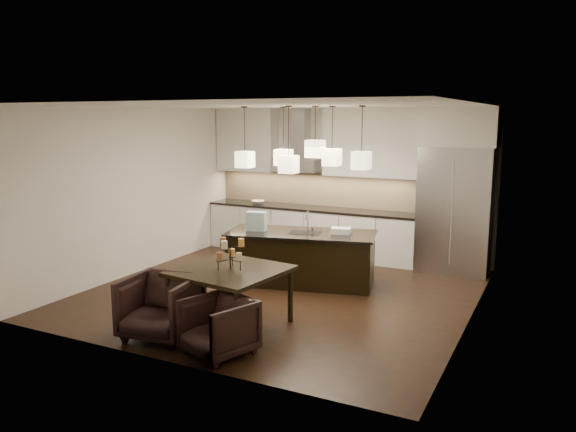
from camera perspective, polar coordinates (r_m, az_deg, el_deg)
The scene contains 37 objects.
floor at distance 8.64m, azimuth -0.60°, elevation -7.81°, with size 5.50×5.50×0.02m, color black.
ceiling at distance 8.22m, azimuth -0.63°, elevation 11.24°, with size 5.50×5.50×0.02m, color white.
wall_back at distance 10.82m, azimuth 6.06°, elevation 3.42°, with size 5.50×0.02×2.80m, color silver.
wall_front at distance 6.03m, azimuth -12.65°, elevation -2.05°, with size 5.50×0.02×2.80m, color silver.
wall_left at distance 9.87m, azimuth -15.05°, elevation 2.49°, with size 0.02×5.50×2.80m, color silver.
wall_right at distance 7.49m, azimuth 18.55°, elevation 0.01°, with size 0.02×5.50×2.80m, color silver.
refrigerator at distance 9.96m, azimuth 16.63°, elevation 0.59°, with size 1.20×0.72×2.15m, color #B7B7BA.
fridge_panel at distance 9.84m, azimuth 17.05°, elevation 8.66°, with size 1.26×0.72×0.65m, color silver.
lower_cabinets at distance 10.91m, azimuth 2.28°, elevation -1.59°, with size 4.21×0.62×0.88m, color silver.
countertop at distance 10.82m, azimuth 2.30°, elevation 0.79°, with size 4.21×0.66×0.04m, color black.
backsplash at distance 11.05m, azimuth 2.95°, elevation 2.73°, with size 4.21×0.02×0.63m, color beige.
upper_cab_left at distance 11.50m, azimuth -4.16°, elevation 7.71°, with size 1.25×0.35×1.25m, color silver.
upper_cab_right at distance 10.40m, azimuth 8.65°, elevation 7.38°, with size 1.86×0.35×1.25m, color silver.
hood_canopy at distance 10.89m, azimuth 0.99°, elevation 5.21°, with size 0.90×0.52×0.24m, color #B7B7BA.
hood_chimney at distance 10.96m, azimuth 1.25°, elevation 8.38°, with size 0.30×0.28×0.96m, color #B7B7BA.
fruit_bowl at distance 11.28m, azimuth -3.06°, elevation 1.43°, with size 0.26×0.26×0.06m, color silver.
island_body at distance 9.00m, azimuth 1.35°, elevation -4.38°, with size 2.26×0.90×0.80m, color black.
island_top at distance 8.90m, azimuth 1.36°, elevation -1.78°, with size 2.33×0.98×0.04m, color black.
faucet at distance 8.93m, azimuth 2.05°, elevation -0.50°, with size 0.09×0.22×0.34m, color silver, non-canonical shape.
tote_bag at distance 9.01m, azimuth -3.24°, elevation -0.54°, with size 0.31×0.16×0.31m, color #255F4A.
food_container at distance 8.84m, azimuth 5.43°, elevation -1.50°, with size 0.31×0.22×0.09m, color silver.
dining_table at distance 7.23m, azimuth -5.82°, elevation -8.25°, with size 1.25×1.25×0.75m, color black, non-canonical shape.
candelabra at distance 7.07m, azimuth -5.91°, elevation -3.65°, with size 0.36×0.36×0.44m, color black, non-canonical shape.
candle_a at distance 6.99m, azimuth -5.01°, elevation -4.15°, with size 0.08×0.08×0.10m, color beige.
candle_b at distance 7.21m, azimuth -5.73°, elevation -3.72°, with size 0.08×0.08×0.10m, color gold.
candle_c at distance 7.03m, azimuth -6.97°, elevation -4.10°, with size 0.08×0.08×0.10m, color #A1633B.
candle_d at distance 7.04m, azimuth -4.77°, elevation -2.70°, with size 0.08×0.08×0.10m, color gold.
candle_e at distance 7.14m, azimuth -6.63°, elevation -2.56°, with size 0.08×0.08×0.10m, color #A1633B.
candle_f at distance 6.93m, azimuth -6.48°, elevation -2.94°, with size 0.08×0.08×0.10m, color beige.
armchair_left at distance 7.02m, azimuth -12.80°, elevation -8.97°, with size 0.81×0.84×0.76m, color black.
armchair_right at distance 6.44m, azimuth -7.09°, elevation -11.08°, with size 0.69×0.71×0.65m, color black.
pendant_a at distance 9.05m, azimuth -4.40°, elevation 5.75°, with size 0.24×0.24×0.26m, color beige.
pendant_b at distance 9.15m, azimuth -0.46°, elevation 5.97°, with size 0.24×0.24×0.26m, color beige.
pendant_c at distance 8.46m, azimuth 2.77°, elevation 6.83°, with size 0.24×0.24×0.26m, color beige.
pendant_d at distance 8.63m, azimuth 4.48°, elevation 5.96°, with size 0.24×0.24×0.26m, color beige.
pendant_e at distance 8.26m, azimuth 7.45°, elevation 5.61°, with size 0.24×0.24×0.26m, color beige.
pendant_f at distance 8.39m, azimuth 0.07°, elevation 5.26°, with size 0.24×0.24×0.26m, color beige.
Camera 1 is at (3.74, -7.32, 2.64)m, focal length 35.00 mm.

